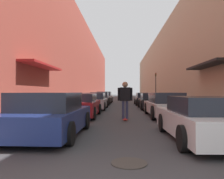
# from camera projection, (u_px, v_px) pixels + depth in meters

# --- Properties ---
(ground) EXTENTS (139.19, 139.19, 0.00)m
(ground) POSITION_uv_depth(u_px,v_px,m) (123.00, 103.00, 26.81)
(ground) COLOR #38383A
(curb_strip_left) EXTENTS (1.80, 63.27, 0.12)m
(curb_strip_left) POSITION_uv_depth(u_px,v_px,m) (95.00, 100.00, 33.33)
(curb_strip_left) COLOR gray
(curb_strip_left) RESTS_ON ground
(curb_strip_right) EXTENTS (1.80, 63.27, 0.12)m
(curb_strip_right) POSITION_uv_depth(u_px,v_px,m) (151.00, 100.00, 32.93)
(curb_strip_right) COLOR gray
(curb_strip_right) RESTS_ON ground
(building_row_left) EXTENTS (4.90, 63.27, 11.20)m
(building_row_left) POSITION_uv_depth(u_px,v_px,m) (76.00, 64.00, 33.51)
(building_row_left) COLOR brown
(building_row_left) RESTS_ON ground
(building_row_right) EXTENTS (4.90, 63.27, 9.74)m
(building_row_right) POSITION_uv_depth(u_px,v_px,m) (170.00, 68.00, 32.84)
(building_row_right) COLOR tan
(building_row_right) RESTS_ON ground
(parked_car_left_0) EXTENTS (2.09, 4.10, 1.36)m
(parked_car_left_0) POSITION_uv_depth(u_px,v_px,m) (49.00, 115.00, 6.83)
(parked_car_left_0) COLOR navy
(parked_car_left_0) RESTS_ON ground
(parked_car_left_1) EXTENTS (1.91, 4.34, 1.28)m
(parked_car_left_1) POSITION_uv_depth(u_px,v_px,m) (81.00, 105.00, 11.97)
(parked_car_left_1) COLOR maroon
(parked_car_left_1) RESTS_ON ground
(parked_car_left_2) EXTENTS (1.89, 4.71, 1.29)m
(parked_car_left_2) POSITION_uv_depth(u_px,v_px,m) (95.00, 101.00, 17.10)
(parked_car_left_2) COLOR #B7B7BC
(parked_car_left_2) RESTS_ON ground
(parked_car_left_3) EXTENTS (2.08, 3.95, 1.31)m
(parked_car_left_3) POSITION_uv_depth(u_px,v_px,m) (100.00, 99.00, 22.51)
(parked_car_left_3) COLOR #232326
(parked_car_left_3) RESTS_ON ground
(parked_car_left_4) EXTENTS (2.00, 4.42, 1.38)m
(parked_car_left_4) POSITION_uv_depth(u_px,v_px,m) (104.00, 97.00, 27.52)
(parked_car_left_4) COLOR #B7B7BC
(parked_car_left_4) RESTS_ON ground
(parked_car_right_0) EXTENTS (2.02, 4.11, 1.25)m
(parked_car_right_0) POSITION_uv_depth(u_px,v_px,m) (204.00, 119.00, 6.18)
(parked_car_right_0) COLOR silver
(parked_car_right_0) RESTS_ON ground
(parked_car_right_1) EXTENTS (1.86, 4.81, 1.33)m
(parked_car_right_1) POSITION_uv_depth(u_px,v_px,m) (165.00, 105.00, 11.92)
(parked_car_right_1) COLOR silver
(parked_car_right_1) RESTS_ON ground
(parked_car_right_2) EXTENTS (1.89, 4.58, 1.26)m
(parked_car_right_2) POSITION_uv_depth(u_px,v_px,m) (151.00, 101.00, 17.40)
(parked_car_right_2) COLOR black
(parked_car_right_2) RESTS_ON ground
(parked_car_right_3) EXTENTS (2.03, 4.15, 1.27)m
(parked_car_right_3) POSITION_uv_depth(u_px,v_px,m) (145.00, 99.00, 22.59)
(parked_car_right_3) COLOR black
(parked_car_right_3) RESTS_ON ground
(skateboarder) EXTENTS (0.72, 0.78, 1.87)m
(skateboarder) POSITION_uv_depth(u_px,v_px,m) (125.00, 96.00, 10.53)
(skateboarder) COLOR #B2231E
(skateboarder) RESTS_ON ground
(manhole_cover) EXTENTS (0.70, 0.70, 0.02)m
(manhole_cover) POSITION_uv_depth(u_px,v_px,m) (129.00, 163.00, 4.21)
(manhole_cover) COLOR #332D28
(manhole_cover) RESTS_ON ground
(traffic_light) EXTENTS (0.16, 0.22, 3.74)m
(traffic_light) POSITION_uv_depth(u_px,v_px,m) (156.00, 84.00, 28.90)
(traffic_light) COLOR #2D2D2D
(traffic_light) RESTS_ON curb_strip_right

